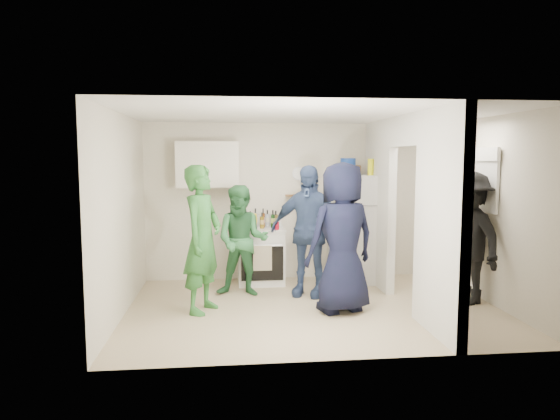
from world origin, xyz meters
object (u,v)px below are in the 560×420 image
object	(u,v)px
wicker_basket	(348,170)
person_nook	(468,238)
fridge	(354,229)
blue_bowl	(348,162)
stove	(261,256)
person_denim	(308,231)
yellow_cup_stack_top	(371,167)
person_green_left	(202,239)
person_navy	(342,238)
person_green_center	(242,241)

from	to	relation	value
wicker_basket	person_nook	size ratio (longest dim) A/B	0.20
fridge	wicker_basket	size ratio (longest dim) A/B	4.82
wicker_basket	blue_bowl	xyz separation A→B (m)	(0.00, 0.00, 0.13)
stove	person_denim	distance (m)	1.08
stove	wicker_basket	xyz separation A→B (m)	(1.37, 0.02, 1.33)
yellow_cup_stack_top	person_denim	distance (m)	1.52
person_green_left	person_denim	bearing A→B (deg)	-42.83
person_denim	person_navy	world-z (taller)	person_navy
yellow_cup_stack_top	stove	bearing A→B (deg)	175.60
person_nook	yellow_cup_stack_top	bearing A→B (deg)	-151.63
wicker_basket	person_nook	world-z (taller)	wicker_basket
wicker_basket	person_green_left	xyz separation A→B (m)	(-2.20, -1.37, -0.83)
person_green_center	person_navy	world-z (taller)	person_navy
person_green_left	person_nook	distance (m)	3.52
yellow_cup_stack_top	person_green_center	distance (m)	2.30
wicker_basket	person_navy	size ratio (longest dim) A/B	0.18
person_green_center	person_nook	distance (m)	3.08
person_navy	person_green_left	bearing A→B (deg)	-24.63
fridge	person_green_center	distance (m)	1.88
fridge	blue_bowl	size ratio (longest dim) A/B	7.02
blue_bowl	person_nook	world-z (taller)	blue_bowl
person_nook	person_green_left	bearing A→B (deg)	-101.23
wicker_basket	blue_bowl	size ratio (longest dim) A/B	1.46
stove	wicker_basket	bearing A→B (deg)	0.84
blue_bowl	person_denim	bearing A→B (deg)	-134.61
wicker_basket	yellow_cup_stack_top	world-z (taller)	yellow_cup_stack_top
person_green_center	person_nook	bearing A→B (deg)	-0.90
person_denim	person_navy	bearing A→B (deg)	-44.34
fridge	person_nook	distance (m)	1.79
person_green_center	blue_bowl	bearing A→B (deg)	33.72
person_green_center	yellow_cup_stack_top	bearing A→B (deg)	26.53
person_denim	blue_bowl	bearing A→B (deg)	70.02
stove	yellow_cup_stack_top	distance (m)	2.18
blue_bowl	person_denim	world-z (taller)	blue_bowl
fridge	yellow_cup_stack_top	xyz separation A→B (m)	(0.22, -0.10, 0.97)
stove	blue_bowl	xyz separation A→B (m)	(1.37, 0.02, 1.46)
person_denim	person_navy	xyz separation A→B (m)	(0.31, -0.80, 0.03)
stove	person_denim	world-z (taller)	person_denim
person_green_left	person_denim	distance (m)	1.56
fridge	person_green_left	xyz separation A→B (m)	(-2.30, -1.32, 0.09)
fridge	person_green_left	distance (m)	2.65
person_green_left	person_denim	world-z (taller)	person_green_left
blue_bowl	person_nook	distance (m)	2.14
person_navy	person_nook	size ratio (longest dim) A/B	1.07
person_green_center	fridge	bearing A→B (deg)	31.18
person_green_left	person_green_center	size ratio (longest dim) A/B	1.19
blue_bowl	yellow_cup_stack_top	world-z (taller)	blue_bowl
stove	fridge	world-z (taller)	fridge
person_navy	blue_bowl	bearing A→B (deg)	-124.42
person_green_left	person_navy	bearing A→B (deg)	-71.80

